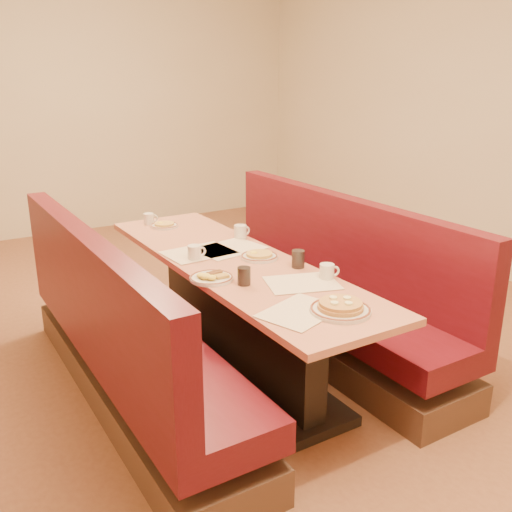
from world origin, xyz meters
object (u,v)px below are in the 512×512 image
booth_left (124,344)px  coffee_mug_d (149,218)px  coffee_mug_b (195,252)px  diner_table (234,315)px  soda_tumbler_near (244,276)px  coffee_mug_a (327,271)px  soda_tumbler_mid (298,259)px  eggs_plate (211,277)px  coffee_mug_c (241,231)px  booth_right (324,295)px  pancake_plate (340,308)px

booth_left → coffee_mug_d: bearing=60.8°
coffee_mug_b → diner_table: bearing=-30.7°
soda_tumbler_near → coffee_mug_d: bearing=88.4°
booth_left → soda_tumbler_near: size_ratio=24.96×
coffee_mug_a → soda_tumbler_near: (-0.44, 0.17, 0.00)m
diner_table → booth_left: size_ratio=1.00×
coffee_mug_d → soda_tumbler_near: (-0.04, -1.51, 0.01)m
soda_tumbler_near → soda_tumbler_mid: (0.42, 0.08, 0.00)m
booth_left → soda_tumbler_near: bearing=-35.4°
coffee_mug_a → soda_tumbler_mid: size_ratio=1.08×
eggs_plate → coffee_mug_c: coffee_mug_c is taller
diner_table → eggs_plate: size_ratio=10.16×
booth_right → coffee_mug_d: 1.45m
pancake_plate → booth_right: bearing=54.9°
pancake_plate → soda_tumbler_mid: size_ratio=2.81×
booth_right → soda_tumbler_near: booth_right is taller
booth_right → coffee_mug_a: size_ratio=21.83×
booth_left → pancake_plate: 1.32m
coffee_mug_c → coffee_mug_a: bearing=-94.6°
soda_tumbler_mid → coffee_mug_c: bearing=88.2°
pancake_plate → coffee_mug_b: (-0.24, 1.11, 0.02)m
pancake_plate → coffee_mug_c: size_ratio=2.40×
booth_right → pancake_plate: booth_right is taller
booth_right → coffee_mug_d: bearing=127.7°
pancake_plate → coffee_mug_b: bearing=102.3°
soda_tumbler_mid → booth_right: bearing=34.7°
pancake_plate → eggs_plate: pancake_plate is taller
booth_right → eggs_plate: 1.12m
coffee_mug_a → diner_table: bearing=135.6°
coffee_mug_a → coffee_mug_c: size_ratio=0.92×
coffee_mug_b → soda_tumbler_near: soda_tumbler_near is taller
coffee_mug_d → soda_tumbler_mid: soda_tumbler_mid is taller
coffee_mug_d → eggs_plate: bearing=-83.0°
diner_table → booth_left: booth_left is taller
eggs_plate → coffee_mug_c: 0.85m
coffee_mug_b → soda_tumbler_mid: 0.65m
booth_left → diner_table: bearing=0.0°
booth_left → coffee_mug_a: bearing=-29.6°
soda_tumbler_mid → diner_table: bearing=128.6°
eggs_plate → soda_tumbler_mid: soda_tumbler_mid is taller
diner_table → eggs_plate: eggs_plate is taller
diner_table → pancake_plate: (0.05, -0.98, 0.40)m
diner_table → coffee_mug_d: coffee_mug_d is taller
soda_tumbler_near → coffee_mug_a: bearing=-21.0°
coffee_mug_b → soda_tumbler_mid: soda_tumbler_mid is taller
diner_table → soda_tumbler_mid: bearing=-51.4°
booth_left → eggs_plate: bearing=-28.5°
diner_table → coffee_mug_b: 0.48m
diner_table → coffee_mug_c: bearing=54.3°
booth_left → booth_right: (1.46, 0.00, 0.00)m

